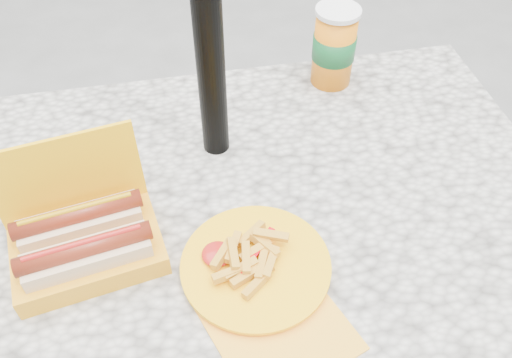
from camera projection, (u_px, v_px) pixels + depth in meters
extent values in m
cube|color=beige|center=(230.00, 217.00, 0.97)|extent=(1.20, 0.80, 0.05)
cylinder|color=black|center=(22.00, 249.00, 1.38)|extent=(0.07, 0.07, 0.70)
cylinder|color=black|center=(395.00, 192.00, 1.51)|extent=(0.07, 0.07, 0.70)
cube|color=#FFB70D|center=(89.00, 251.00, 0.86)|extent=(0.25, 0.19, 0.04)
cube|color=#FFB70D|center=(67.00, 176.00, 0.84)|extent=(0.23, 0.06, 0.15)
cube|color=beige|center=(89.00, 259.00, 0.82)|extent=(0.20, 0.08, 0.05)
cylinder|color=maroon|center=(84.00, 248.00, 0.80)|extent=(0.20, 0.06, 0.03)
cylinder|color=#B21C17|center=(82.00, 243.00, 0.79)|extent=(0.17, 0.04, 0.01)
cube|color=beige|center=(82.00, 226.00, 0.87)|extent=(0.20, 0.08, 0.05)
cylinder|color=maroon|center=(78.00, 215.00, 0.84)|extent=(0.20, 0.06, 0.03)
cylinder|color=#BD8B09|center=(76.00, 209.00, 0.83)|extent=(0.17, 0.04, 0.01)
cube|color=#FFAD2A|center=(279.00, 328.00, 0.79)|extent=(0.24, 0.24, 0.00)
cylinder|color=#FFB70D|center=(256.00, 266.00, 0.85)|extent=(0.23, 0.23, 0.01)
cylinder|color=#FFB70D|center=(256.00, 265.00, 0.85)|extent=(0.24, 0.24, 0.01)
cube|color=gold|center=(247.00, 276.00, 0.82)|extent=(0.06, 0.04, 0.01)
cube|color=gold|center=(246.00, 258.00, 0.83)|extent=(0.02, 0.06, 0.01)
cube|color=gold|center=(271.00, 235.00, 0.86)|extent=(0.06, 0.04, 0.01)
cube|color=gold|center=(230.00, 273.00, 0.82)|extent=(0.06, 0.03, 0.01)
cube|color=gold|center=(233.00, 254.00, 0.83)|extent=(0.02, 0.06, 0.01)
cube|color=gold|center=(252.00, 234.00, 0.88)|extent=(0.05, 0.05, 0.01)
cube|color=gold|center=(257.00, 284.00, 0.82)|extent=(0.05, 0.05, 0.01)
cube|color=gold|center=(255.00, 251.00, 0.85)|extent=(0.06, 0.04, 0.01)
cube|color=gold|center=(267.00, 254.00, 0.85)|extent=(0.02, 0.06, 0.01)
cube|color=gold|center=(270.00, 262.00, 0.83)|extent=(0.04, 0.06, 0.01)
cube|color=gold|center=(233.00, 247.00, 0.85)|extent=(0.04, 0.06, 0.01)
cube|color=gold|center=(262.00, 264.00, 0.84)|extent=(0.04, 0.06, 0.01)
cube|color=gold|center=(265.00, 245.00, 0.86)|extent=(0.04, 0.06, 0.01)
cube|color=gold|center=(240.00, 268.00, 0.82)|extent=(0.06, 0.03, 0.01)
cube|color=gold|center=(223.00, 254.00, 0.84)|extent=(0.05, 0.05, 0.01)
ellipsoid|color=#B21C17|center=(217.00, 254.00, 0.85)|extent=(0.05, 0.05, 0.01)
cube|color=#C7000A|center=(257.00, 250.00, 0.85)|extent=(0.07, 0.08, 0.00)
cylinder|color=orange|center=(334.00, 49.00, 1.14)|extent=(0.09, 0.09, 0.16)
cylinder|color=#125A29|center=(334.00, 47.00, 1.14)|extent=(0.09, 0.09, 0.05)
cylinder|color=white|center=(338.00, 11.00, 1.08)|extent=(0.09, 0.09, 0.01)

